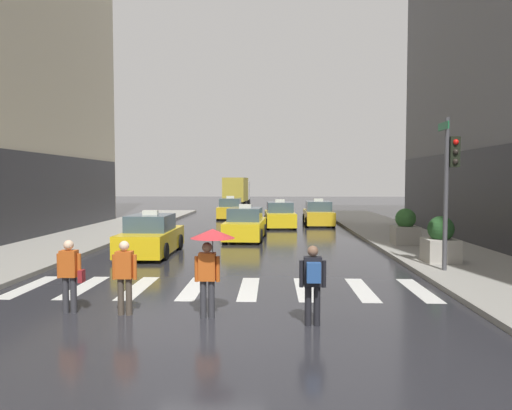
{
  "coord_description": "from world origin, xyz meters",
  "views": [
    {
      "loc": [
        1.41,
        -9.54,
        2.96
      ],
      "look_at": [
        0.79,
        8.0,
        2.06
      ],
      "focal_mm": 32.32,
      "sensor_mm": 36.0,
      "label": 1
    }
  ],
  "objects_px": {
    "pedestrian_with_umbrella": "(211,248)",
    "planter_near_corner": "(441,241)",
    "taxi_lead": "(151,237)",
    "box_truck": "(237,192)",
    "taxi_fifth": "(230,209)",
    "pedestrian_plain_coat": "(125,273)",
    "pedestrian_with_backpack": "(313,279)",
    "taxi_second": "(245,225)",
    "taxi_third": "(280,216)",
    "traffic_light_pole": "(450,172)",
    "pedestrian_with_handbag": "(70,272)",
    "planter_mid_block": "(405,228)",
    "taxi_fourth": "(318,214)"
  },
  "relations": [
    {
      "from": "box_truck",
      "to": "pedestrian_with_umbrella",
      "type": "bearing_deg",
      "value": -86.38
    },
    {
      "from": "taxi_fifth",
      "to": "pedestrian_with_umbrella",
      "type": "distance_m",
      "value": 26.78
    },
    {
      "from": "traffic_light_pole",
      "to": "taxi_fifth",
      "type": "relative_size",
      "value": 1.05
    },
    {
      "from": "taxi_fourth",
      "to": "pedestrian_with_handbag",
      "type": "relative_size",
      "value": 2.76
    },
    {
      "from": "taxi_third",
      "to": "taxi_fourth",
      "type": "xyz_separation_m",
      "value": [
        2.62,
        1.38,
        0.0
      ]
    },
    {
      "from": "traffic_light_pole",
      "to": "planter_near_corner",
      "type": "distance_m",
      "value": 2.88
    },
    {
      "from": "traffic_light_pole",
      "to": "taxi_lead",
      "type": "bearing_deg",
      "value": 160.5
    },
    {
      "from": "pedestrian_with_backpack",
      "to": "taxi_lead",
      "type": "bearing_deg",
      "value": 122.38
    },
    {
      "from": "planter_near_corner",
      "to": "planter_mid_block",
      "type": "bearing_deg",
      "value": 89.05
    },
    {
      "from": "box_truck",
      "to": "pedestrian_with_umbrella",
      "type": "xyz_separation_m",
      "value": [
        2.55,
        -40.29,
        -0.34
      ]
    },
    {
      "from": "taxi_third",
      "to": "taxi_fourth",
      "type": "relative_size",
      "value": 1.01
    },
    {
      "from": "pedestrian_with_umbrella",
      "to": "planter_near_corner",
      "type": "distance_m",
      "value": 9.68
    },
    {
      "from": "box_truck",
      "to": "pedestrian_with_umbrella",
      "type": "relative_size",
      "value": 3.93
    },
    {
      "from": "taxi_lead",
      "to": "taxi_fifth",
      "type": "height_order",
      "value": "same"
    },
    {
      "from": "planter_near_corner",
      "to": "planter_mid_block",
      "type": "relative_size",
      "value": 1.0
    },
    {
      "from": "taxi_lead",
      "to": "pedestrian_plain_coat",
      "type": "height_order",
      "value": "taxi_lead"
    },
    {
      "from": "taxi_fourth",
      "to": "planter_near_corner",
      "type": "height_order",
      "value": "taxi_fourth"
    },
    {
      "from": "planter_mid_block",
      "to": "box_truck",
      "type": "bearing_deg",
      "value": 108.53
    },
    {
      "from": "pedestrian_with_handbag",
      "to": "pedestrian_plain_coat",
      "type": "bearing_deg",
      "value": -4.47
    },
    {
      "from": "box_truck",
      "to": "taxi_fifth",
      "type": "bearing_deg",
      "value": -87.76
    },
    {
      "from": "taxi_second",
      "to": "pedestrian_with_umbrella",
      "type": "distance_m",
      "value": 13.52
    },
    {
      "from": "taxi_fifth",
      "to": "pedestrian_with_handbag",
      "type": "xyz_separation_m",
      "value": [
        -1.19,
        -26.43,
        0.21
      ]
    },
    {
      "from": "planter_near_corner",
      "to": "pedestrian_plain_coat",
      "type": "bearing_deg",
      "value": -145.59
    },
    {
      "from": "taxi_second",
      "to": "pedestrian_with_handbag",
      "type": "xyz_separation_m",
      "value": [
        -3.16,
        -13.24,
        0.21
      ]
    },
    {
      "from": "pedestrian_with_umbrella",
      "to": "taxi_third",
      "type": "bearing_deg",
      "value": 84.83
    },
    {
      "from": "pedestrian_plain_coat",
      "to": "pedestrian_with_backpack",
      "type": "bearing_deg",
      "value": -8.89
    },
    {
      "from": "taxi_second",
      "to": "pedestrian_plain_coat",
      "type": "height_order",
      "value": "taxi_second"
    },
    {
      "from": "box_truck",
      "to": "pedestrian_with_umbrella",
      "type": "distance_m",
      "value": 40.37
    },
    {
      "from": "pedestrian_with_umbrella",
      "to": "planter_near_corner",
      "type": "bearing_deg",
      "value": 41.69
    },
    {
      "from": "taxi_lead",
      "to": "pedestrian_with_umbrella",
      "type": "distance_m",
      "value": 9.29
    },
    {
      "from": "box_truck",
      "to": "pedestrian_with_handbag",
      "type": "bearing_deg",
      "value": -90.94
    },
    {
      "from": "pedestrian_with_umbrella",
      "to": "pedestrian_plain_coat",
      "type": "bearing_deg",
      "value": 175.29
    },
    {
      "from": "pedestrian_with_umbrella",
      "to": "pedestrian_plain_coat",
      "type": "relative_size",
      "value": 1.18
    },
    {
      "from": "box_truck",
      "to": "taxi_third",
      "type": "bearing_deg",
      "value": -77.92
    },
    {
      "from": "taxi_fourth",
      "to": "planter_mid_block",
      "type": "xyz_separation_m",
      "value": [
        2.86,
        -10.38,
        0.15
      ]
    },
    {
      "from": "taxi_second",
      "to": "taxi_fifth",
      "type": "relative_size",
      "value": 1.01
    },
    {
      "from": "taxi_second",
      "to": "taxi_third",
      "type": "bearing_deg",
      "value": 74.0
    },
    {
      "from": "taxi_lead",
      "to": "taxi_fifth",
      "type": "relative_size",
      "value": 1.0
    },
    {
      "from": "taxi_second",
      "to": "taxi_fifth",
      "type": "height_order",
      "value": "same"
    },
    {
      "from": "taxi_lead",
      "to": "taxi_second",
      "type": "bearing_deg",
      "value": 54.57
    },
    {
      "from": "pedestrian_with_handbag",
      "to": "planter_mid_block",
      "type": "relative_size",
      "value": 1.03
    },
    {
      "from": "taxi_fourth",
      "to": "pedestrian_with_backpack",
      "type": "height_order",
      "value": "taxi_fourth"
    },
    {
      "from": "box_truck",
      "to": "planter_mid_block",
      "type": "height_order",
      "value": "box_truck"
    },
    {
      "from": "taxi_lead",
      "to": "box_truck",
      "type": "xyz_separation_m",
      "value": [
        1.02,
        31.75,
        1.13
      ]
    },
    {
      "from": "pedestrian_with_backpack",
      "to": "taxi_fifth",
      "type": "bearing_deg",
      "value": 98.73
    },
    {
      "from": "taxi_third",
      "to": "pedestrian_with_handbag",
      "type": "bearing_deg",
      "value": -104.29
    },
    {
      "from": "pedestrian_with_backpack",
      "to": "pedestrian_with_handbag",
      "type": "xyz_separation_m",
      "value": [
        -5.36,
        0.74,
        -0.04
      ]
    },
    {
      "from": "traffic_light_pole",
      "to": "taxi_third",
      "type": "distance_m",
      "value": 16.13
    },
    {
      "from": "taxi_lead",
      "to": "taxi_second",
      "type": "height_order",
      "value": "same"
    },
    {
      "from": "taxi_lead",
      "to": "planter_near_corner",
      "type": "height_order",
      "value": "taxi_lead"
    }
  ]
}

